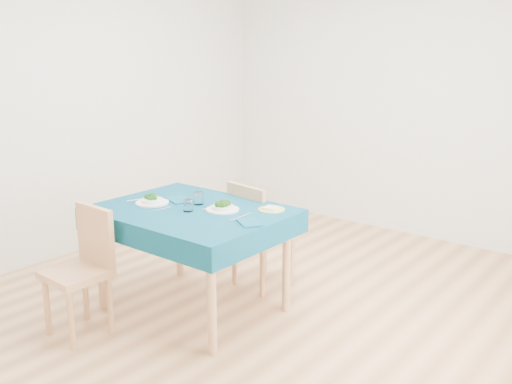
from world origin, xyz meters
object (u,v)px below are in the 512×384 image
Objects in this scene: table at (193,260)px; bowl_near at (152,199)px; chair_far at (263,225)px; bowl_far at (223,206)px; side_plate at (271,210)px; chair_near at (76,269)px.

table is 5.47× the size of bowl_near.
bowl_far is (0.07, -0.55, 0.29)m from chair_far.
table is 5.65× the size of bowl_far.
side_plate is (0.46, 0.32, 0.38)m from table.
table is 0.47m from bowl_far.
chair_far is at bearing 97.22° from bowl_far.
bowl_near is (-0.32, -0.08, 0.42)m from table.
table is 0.68m from side_plate.
bowl_far is (0.52, 0.18, -0.00)m from bowl_near.
chair_far is 5.39× the size of side_plate.
bowl_near is at bearing 67.49° from chair_far.
chair_near is 1.36m from side_plate.
bowl_near is (-0.45, -0.74, 0.29)m from chair_far.
chair_near is 3.99× the size of bowl_far.
table is 1.42× the size of chair_near.
chair_far is 0.91m from bowl_near.
bowl_far is at bearing 28.05° from table.
chair_far is 4.22× the size of bowl_near.
bowl_far is 1.23× the size of side_plate.
bowl_far reaches higher than side_plate.
side_plate is (0.78, 0.40, -0.03)m from bowl_near.
side_plate is (0.26, 0.22, -0.03)m from bowl_far.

